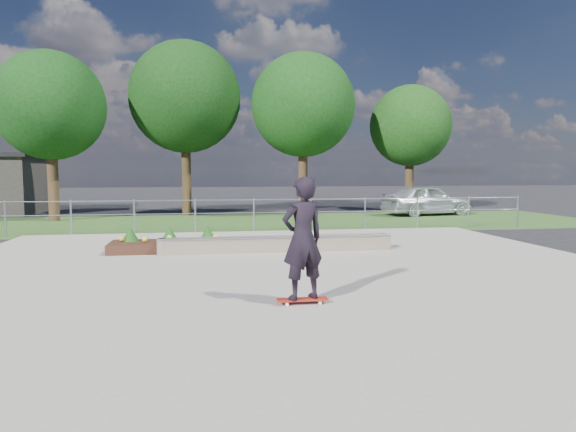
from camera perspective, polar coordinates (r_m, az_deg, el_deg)
The scene contains 12 objects.
ground at distance 10.49m, azimuth 0.27°, elevation -6.72°, with size 120.00×120.00×0.00m, color black.
grass_verge at distance 21.30m, azimuth -4.73°, elevation -0.73°, with size 30.00×8.00×0.02m, color #2D5020.
concrete_slab at distance 10.48m, azimuth 0.27°, elevation -6.56°, with size 15.00×15.00×0.06m, color gray.
fence at distance 17.76m, azimuth -3.81°, elevation 0.59°, with size 20.06×0.06×1.20m.
tree_far_left at distance 24.11m, azimuth -24.92°, elevation 11.03°, with size 4.55×4.55×7.15m.
tree_mid_left at distance 25.38m, azimuth -11.37°, elevation 12.78°, with size 5.25×5.25×8.25m.
tree_mid_right at distance 24.78m, azimuth 1.69°, elevation 12.18°, with size 4.90×4.90×7.70m.
tree_far_right at distance 27.88m, azimuth 13.44°, elevation 9.69°, with size 4.20×4.20×6.60m.
grind_ledge at distance 13.22m, azimuth -1.22°, elevation -3.12°, with size 6.00×0.44×0.43m.
planter_bed at distance 13.76m, azimuth -13.05°, elevation -3.01°, with size 3.00×1.20×0.61m.
skateboarder at distance 7.94m, azimuth 1.64°, elevation -2.55°, with size 0.80×0.65×1.99m.
parked_car at distance 25.63m, azimuth 15.15°, elevation 1.73°, with size 1.77×4.39×1.50m, color silver.
Camera 1 is at (-1.73, -10.12, 2.13)m, focal length 32.00 mm.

